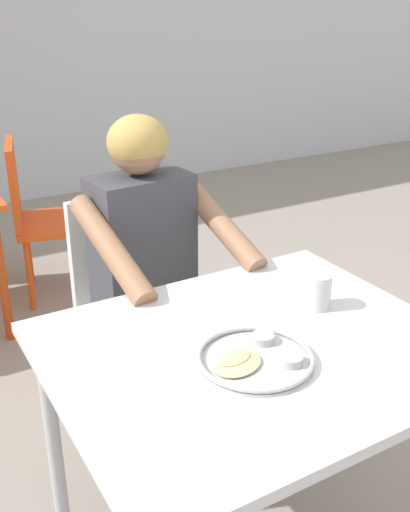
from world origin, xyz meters
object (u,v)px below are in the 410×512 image
(thali_tray, at_px, (255,357))
(chair_red_right, at_px, (37,210))
(table_foreground, at_px, (254,372))
(diner_foreground, at_px, (155,262))
(drinking_cup, at_px, (318,290))
(chair_foreground, at_px, (129,295))

(thali_tray, relative_size, chair_red_right, 0.32)
(table_foreground, height_order, diner_foreground, diner_foreground)
(table_foreground, relative_size, drinking_cup, 9.95)
(chair_red_right, bearing_deg, drinking_cup, -82.20)
(drinking_cup, relative_size, chair_red_right, 0.12)
(table_foreground, height_order, chair_red_right, chair_red_right)
(table_foreground, distance_m, drinking_cup, 0.31)
(table_foreground, height_order, chair_foreground, chair_foreground)
(drinking_cup, xyz_separation_m, chair_foreground, (-0.24, 0.80, -0.31))
(thali_tray, height_order, diner_foreground, diner_foreground)
(chair_foreground, height_order, diner_foreground, diner_foreground)
(chair_foreground, xyz_separation_m, chair_red_right, (-0.03, 1.17, 0.01))
(chair_foreground, relative_size, chair_red_right, 1.00)
(drinking_cup, bearing_deg, thali_tray, -155.66)
(thali_tray, distance_m, diner_foreground, 0.72)
(table_foreground, bearing_deg, thali_tray, -124.26)
(table_foreground, relative_size, thali_tray, 3.56)
(thali_tray, distance_m, drinking_cup, 0.34)
(diner_foreground, height_order, chair_red_right, diner_foreground)
(table_foreground, distance_m, chair_foreground, 0.89)
(diner_foreground, xyz_separation_m, chair_red_right, (-0.04, 1.39, -0.22))
(drinking_cup, bearing_deg, chair_red_right, 97.80)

